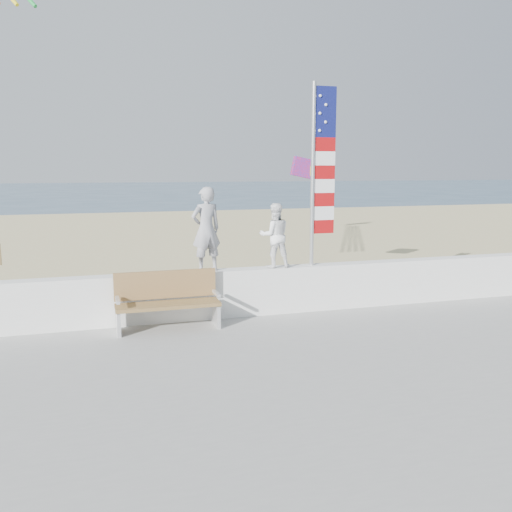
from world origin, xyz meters
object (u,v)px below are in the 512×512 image
object	(u,v)px
flag	(319,167)
bench	(167,300)
child	(275,235)
adult	(206,229)

from	to	relation	value
flag	bench	bearing A→B (deg)	-171.48
child	bench	world-z (taller)	child
adult	flag	bearing A→B (deg)	166.19
child	bench	distance (m)	2.41
bench	flag	world-z (taller)	flag
bench	child	bearing A→B (deg)	12.00
adult	child	distance (m)	1.34
adult	child	size ratio (longest dim) A/B	1.26
child	flag	xyz separation A→B (m)	(0.89, -0.00, 1.30)
adult	child	bearing A→B (deg)	166.20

